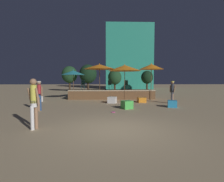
{
  "coord_description": "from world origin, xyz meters",
  "views": [
    {
      "loc": [
        -0.35,
        -6.22,
        1.81
      ],
      "look_at": [
        0.0,
        4.91,
        1.08
      ],
      "focal_mm": 28.0,
      "sensor_mm": 36.0,
      "label": 1
    }
  ],
  "objects": [
    {
      "name": "patio_umbrella_3",
      "position": [
        -0.98,
        9.81,
        2.98
      ],
      "size": [
        2.89,
        2.89,
        3.28
      ],
      "color": "brown",
      "rests_on": "ground"
    },
    {
      "name": "patio_umbrella_2",
      "position": [
        3.65,
        9.32,
        2.95
      ],
      "size": [
        2.18,
        2.18,
        3.28
      ],
      "color": "brown",
      "rests_on": "ground"
    },
    {
      "name": "patio_umbrella_0",
      "position": [
        1.29,
        9.45,
        2.85
      ],
      "size": [
        2.98,
        2.98,
        3.19
      ],
      "color": "brown",
      "rests_on": "ground"
    },
    {
      "name": "background_tree_1",
      "position": [
        -6.08,
        21.09,
        2.57
      ],
      "size": [
        2.38,
        2.38,
        3.89
      ],
      "color": "#3D2B1C",
      "rests_on": "ground"
    },
    {
      "name": "background_tree_2",
      "position": [
        0.8,
        18.22,
        2.11
      ],
      "size": [
        1.89,
        1.89,
        3.17
      ],
      "color": "#3D2B1C",
      "rests_on": "ground"
    },
    {
      "name": "bistro_chair_1",
      "position": [
        -0.01,
        11.02,
        1.4
      ],
      "size": [
        0.43,
        0.44,
        0.9
      ],
      "rotation": [
        0.0,
        0.0,
        0.33
      ],
      "color": "#1E4C47",
      "rests_on": "wooden_deck"
    },
    {
      "name": "cube_seat_1",
      "position": [
        -5.91,
        8.17,
        0.23
      ],
      "size": [
        0.58,
        0.58,
        0.45
      ],
      "rotation": [
        0.0,
        0.0,
        -0.26
      ],
      "color": "white",
      "rests_on": "ground"
    },
    {
      "name": "cube_seat_4",
      "position": [
        2.45,
        7.5,
        0.2
      ],
      "size": [
        0.64,
        0.64,
        0.39
      ],
      "rotation": [
        0.0,
        0.0,
        0.07
      ],
      "color": "orange",
      "rests_on": "ground"
    },
    {
      "name": "background_tree_0",
      "position": [
        -3.05,
        19.48,
        2.62
      ],
      "size": [
        2.51,
        2.51,
        4.02
      ],
      "color": "#3D2B1C",
      "rests_on": "ground"
    },
    {
      "name": "wooden_deck",
      "position": [
        0.14,
        10.83,
        0.39
      ],
      "size": [
        7.91,
        2.78,
        0.85
      ],
      "color": "brown",
      "rests_on": "ground"
    },
    {
      "name": "cube_seat_2",
      "position": [
        0.92,
        4.55,
        0.25
      ],
      "size": [
        0.78,
        0.78,
        0.5
      ],
      "rotation": [
        0.0,
        0.0,
        0.4
      ],
      "color": "#4CC651",
      "rests_on": "ground"
    },
    {
      "name": "bistro_chair_0",
      "position": [
        -2.65,
        10.94,
        1.4
      ],
      "size": [
        0.4,
        0.4,
        0.9
      ],
      "rotation": [
        0.0,
        0.0,
        6.28
      ],
      "color": "#1E4C47",
      "rests_on": "wooden_deck"
    },
    {
      "name": "distant_building",
      "position": [
        3.95,
        28.26,
        6.09
      ],
      "size": [
        8.82,
        5.0,
        12.18
      ],
      "color": "teal",
      "rests_on": "ground"
    },
    {
      "name": "background_tree_3",
      "position": [
        6.2,
        21.85,
        2.17
      ],
      "size": [
        1.92,
        1.92,
        3.24
      ],
      "color": "#3D2B1C",
      "rests_on": "ground"
    },
    {
      "name": "person_0",
      "position": [
        -2.98,
        0.13,
        1.03
      ],
      "size": [
        0.55,
        0.3,
        1.85
      ],
      "rotation": [
        0.0,
        0.0,
        4.29
      ],
      "color": "#997051",
      "rests_on": "ground"
    },
    {
      "name": "person_2",
      "position": [
        -4.24,
        3.94,
        0.98
      ],
      "size": [
        0.45,
        0.29,
        1.73
      ],
      "rotation": [
        0.0,
        0.0,
        4.49
      ],
      "color": "#2D4C7F",
      "rests_on": "ground"
    },
    {
      "name": "patio_umbrella_1",
      "position": [
        -3.31,
        9.47,
        2.42
      ],
      "size": [
        2.18,
        2.18,
        2.7
      ],
      "color": "brown",
      "rests_on": "ground"
    },
    {
      "name": "bistro_chair_2",
      "position": [
        1.57,
        10.93,
        1.4
      ],
      "size": [
        0.42,
        0.43,
        0.9
      ],
      "rotation": [
        0.0,
        0.0,
        6.01
      ],
      "color": "#1E4C47",
      "rests_on": "wooden_deck"
    },
    {
      "name": "ground_plane",
      "position": [
        0.0,
        0.0,
        0.0
      ],
      "size": [
        120.0,
        120.0,
        0.0
      ],
      "primitive_type": "plane",
      "color": "tan"
    },
    {
      "name": "cube_seat_0",
      "position": [
        0.09,
        7.18,
        0.24
      ],
      "size": [
        0.76,
        0.76,
        0.48
      ],
      "rotation": [
        0.0,
        0.0,
        -0.31
      ],
      "color": "white",
      "rests_on": "ground"
    },
    {
      "name": "frisbee_disc",
      "position": [
        0.01,
        3.34,
        0.02
      ],
      "size": [
        0.23,
        0.23,
        0.03
      ],
      "color": "#E54C99",
      "rests_on": "ground"
    },
    {
      "name": "person_1",
      "position": [
        4.61,
        6.73,
        0.95
      ],
      "size": [
        0.37,
        0.37,
        1.7
      ],
      "rotation": [
        0.0,
        0.0,
        3.93
      ],
      "color": "#997051",
      "rests_on": "ground"
    },
    {
      "name": "cube_seat_3",
      "position": [
        3.96,
        5.01,
        0.23
      ],
      "size": [
        0.7,
        0.7,
        0.45
      ],
      "rotation": [
        0.0,
        0.0,
        -0.29
      ],
      "color": "#2D9EDB",
      "rests_on": "ground"
    }
  ]
}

